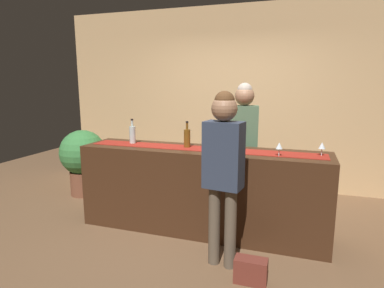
% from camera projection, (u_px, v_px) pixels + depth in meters
% --- Properties ---
extents(ground_plane, '(10.00, 10.00, 0.00)m').
position_uv_depth(ground_plane, '(201.00, 229.00, 3.82)').
color(ground_plane, brown).
extents(back_wall, '(6.00, 0.12, 2.90)m').
position_uv_depth(back_wall, '(235.00, 98.00, 5.32)').
color(back_wall, tan).
rests_on(back_wall, ground).
extents(bar_counter, '(2.79, 0.60, 0.97)m').
position_uv_depth(bar_counter, '(201.00, 190.00, 3.73)').
color(bar_counter, '#3D2314').
rests_on(bar_counter, ground).
extents(counter_runner_cloth, '(2.65, 0.28, 0.01)m').
position_uv_depth(counter_runner_cloth, '(202.00, 149.00, 3.64)').
color(counter_runner_cloth, maroon).
rests_on(counter_runner_cloth, bar_counter).
extents(wine_bottle_green, '(0.07, 0.07, 0.30)m').
position_uv_depth(wine_bottle_green, '(212.00, 138.00, 3.68)').
color(wine_bottle_green, '#194723').
rests_on(wine_bottle_green, bar_counter).
extents(wine_bottle_clear, '(0.07, 0.07, 0.30)m').
position_uv_depth(wine_bottle_clear, '(132.00, 134.00, 3.95)').
color(wine_bottle_clear, '#B2C6C1').
rests_on(wine_bottle_clear, bar_counter).
extents(wine_bottle_amber, '(0.07, 0.07, 0.30)m').
position_uv_depth(wine_bottle_amber, '(187.00, 138.00, 3.70)').
color(wine_bottle_amber, brown).
rests_on(wine_bottle_amber, bar_counter).
extents(wine_glass_near_customer, '(0.07, 0.07, 0.14)m').
position_uv_depth(wine_glass_near_customer, '(279.00, 146.00, 3.26)').
color(wine_glass_near_customer, silver).
rests_on(wine_glass_near_customer, bar_counter).
extents(wine_glass_mid_counter, '(0.07, 0.07, 0.14)m').
position_uv_depth(wine_glass_mid_counter, '(322.00, 146.00, 3.26)').
color(wine_glass_mid_counter, silver).
rests_on(wine_glass_mid_counter, bar_counter).
extents(bartender, '(0.37, 0.27, 1.70)m').
position_uv_depth(bartender, '(243.00, 135.00, 4.05)').
color(bartender, '#26262B').
rests_on(bartender, ground).
extents(customer_sipping, '(0.36, 0.25, 1.63)m').
position_uv_depth(customer_sipping, '(223.00, 162.00, 2.90)').
color(customer_sipping, brown).
rests_on(customer_sipping, ground).
extents(potted_plant_tall, '(0.68, 0.68, 1.00)m').
position_uv_depth(potted_plant_tall, '(83.00, 158.00, 4.94)').
color(potted_plant_tall, brown).
rests_on(potted_plant_tall, ground).
extents(handbag, '(0.28, 0.14, 0.22)m').
position_uv_depth(handbag, '(251.00, 271.00, 2.79)').
color(handbag, brown).
rests_on(handbag, ground).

